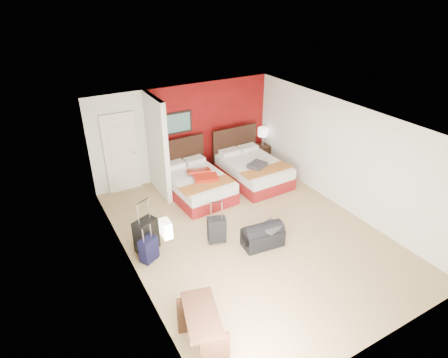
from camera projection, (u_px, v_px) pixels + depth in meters
ground at (250, 233)px, 8.09m from camera, size 6.50×6.50×0.00m
room_walls at (160, 170)px, 7.97m from camera, size 5.02×6.52×2.50m
red_accent_panel at (210, 127)px, 10.30m from camera, size 3.50×0.04×2.50m
partition_wall at (158, 147)px, 9.06m from camera, size 0.12×1.20×2.50m
entry_door at (121, 153)px, 9.29m from camera, size 0.82×0.06×2.05m
bed_left at (197, 186)px, 9.37m from camera, size 1.40×1.92×0.56m
bed_right at (254, 172)px, 10.03m from camera, size 1.39×1.95×0.57m
red_suitcase_open at (202, 175)px, 9.18m from camera, size 0.75×0.90×0.10m
jacket_bundle at (257, 165)px, 9.59m from camera, size 0.56×0.52×0.11m
nightstand at (262, 153)px, 11.15m from camera, size 0.38×0.38×0.52m
table_lamp at (263, 137)px, 10.90m from camera, size 0.36×0.36×0.53m
suitcase_black at (146, 236)px, 7.43m from camera, size 0.52×0.43×0.68m
suitcase_charcoal at (217, 231)px, 7.70m from camera, size 0.42×0.33×0.55m
suitcase_navy at (149, 250)px, 7.19m from camera, size 0.41×0.35×0.48m
duffel_bag at (263, 237)px, 7.63m from camera, size 0.86×0.52×0.41m
jacket_draped at (271, 226)px, 7.55m from camera, size 0.51×0.46×0.06m
desk at (202, 331)px, 5.38m from camera, size 0.68×1.00×0.76m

